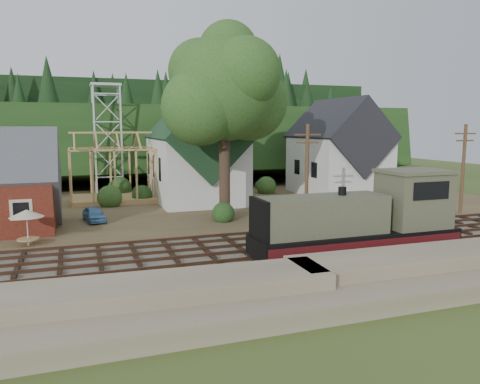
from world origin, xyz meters
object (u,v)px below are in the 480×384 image
object	(u,v)px
locomotive	(364,221)
car_red	(429,190)
car_blue	(94,214)
patio_set	(27,215)

from	to	relation	value
locomotive	car_red	distance (m)	26.47
locomotive	car_blue	distance (m)	21.19
locomotive	car_red	bearing A→B (deg)	40.92
locomotive	patio_set	bearing A→B (deg)	155.97
car_red	patio_set	distance (m)	40.05
car_red	car_blue	bearing A→B (deg)	106.58
car_red	patio_set	xyz separation A→B (m)	(-39.05, -8.82, 1.35)
patio_set	locomotive	bearing A→B (deg)	-24.03
locomotive	car_blue	world-z (taller)	locomotive
car_red	patio_set	bearing A→B (deg)	115.65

